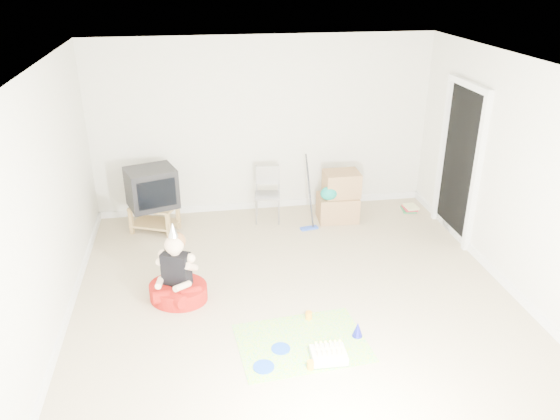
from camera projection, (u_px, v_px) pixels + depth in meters
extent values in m
plane|color=tan|center=(294.00, 294.00, 6.30)|extent=(5.00, 5.00, 0.00)
cube|color=black|center=(460.00, 164.00, 7.32)|extent=(0.02, 0.90, 2.05)
cube|color=#9F7D48|center=(154.00, 207.00, 7.64)|extent=(0.73, 0.61, 0.03)
cube|color=#9F7D48|center=(155.00, 223.00, 7.74)|extent=(0.73, 0.61, 0.03)
cube|color=#9F7D48|center=(131.00, 221.00, 7.63)|extent=(0.07, 0.07, 0.39)
cube|color=#9F7D48|center=(168.00, 225.00, 7.50)|extent=(0.07, 0.07, 0.39)
cube|color=#9F7D48|center=(142.00, 212.00, 7.92)|extent=(0.07, 0.07, 0.39)
cube|color=#9F7D48|center=(178.00, 216.00, 7.79)|extent=(0.07, 0.07, 0.39)
cube|color=black|center=(152.00, 188.00, 7.52)|extent=(0.77, 0.70, 0.55)
cube|color=#949499|center=(268.00, 196.00, 7.95)|extent=(0.42, 0.41, 0.03)
cylinder|color=#949499|center=(256.00, 195.00, 7.94)|extent=(0.02, 0.02, 0.82)
cylinder|color=#949499|center=(279.00, 195.00, 7.94)|extent=(0.02, 0.02, 0.82)
cube|color=#9C744B|center=(337.00, 207.00, 8.07)|extent=(0.60, 0.47, 0.38)
cube|color=#9C744B|center=(342.00, 184.00, 7.95)|extent=(0.51, 0.40, 0.36)
ellipsoid|color=#0B8270|center=(329.00, 193.00, 7.81)|extent=(0.25, 0.18, 0.20)
cube|color=blue|center=(309.00, 228.00, 7.84)|extent=(0.27, 0.14, 0.03)
cylinder|color=black|center=(310.00, 195.00, 7.62)|extent=(0.09, 0.35, 1.01)
cube|color=#297D43|center=(409.00, 209.00, 8.42)|extent=(0.23, 0.28, 0.03)
cube|color=#BD2836|center=(410.00, 208.00, 8.41)|extent=(0.20, 0.25, 0.03)
cube|color=beige|center=(410.00, 206.00, 8.40)|extent=(0.19, 0.25, 0.03)
cylinder|color=#AF1610|center=(178.00, 292.00, 6.18)|extent=(0.89, 0.89, 0.18)
cube|color=black|center=(176.00, 270.00, 6.06)|extent=(0.35, 0.28, 0.40)
sphere|color=beige|center=(174.00, 245.00, 5.93)|extent=(0.28, 0.28, 0.21)
cone|color=silver|center=(173.00, 230.00, 5.86)|extent=(0.11, 0.11, 0.16)
cube|color=#E83086|center=(302.00, 343.00, 5.50)|extent=(1.35, 1.03, 0.01)
cube|color=white|center=(329.00, 355.00, 5.25)|extent=(0.34, 0.28, 0.09)
cube|color=#45C25A|center=(328.00, 359.00, 5.26)|extent=(0.34, 0.28, 0.01)
cylinder|color=beige|center=(318.00, 354.00, 5.15)|extent=(0.01, 0.01, 0.07)
cylinder|color=beige|center=(323.00, 353.00, 5.16)|extent=(0.01, 0.01, 0.07)
cylinder|color=beige|center=(328.00, 353.00, 5.16)|extent=(0.01, 0.01, 0.07)
cylinder|color=beige|center=(332.00, 352.00, 5.17)|extent=(0.01, 0.01, 0.07)
cylinder|color=beige|center=(337.00, 352.00, 5.17)|extent=(0.01, 0.01, 0.07)
cylinder|color=beige|center=(342.00, 352.00, 5.18)|extent=(0.01, 0.01, 0.07)
cylinder|color=beige|center=(316.00, 346.00, 5.25)|extent=(0.01, 0.01, 0.07)
cylinder|color=beige|center=(321.00, 346.00, 5.25)|extent=(0.01, 0.01, 0.07)
cylinder|color=beige|center=(325.00, 346.00, 5.26)|extent=(0.01, 0.01, 0.07)
cylinder|color=beige|center=(330.00, 345.00, 5.27)|extent=(0.01, 0.01, 0.07)
cylinder|color=beige|center=(335.00, 345.00, 5.27)|extent=(0.01, 0.01, 0.07)
cylinder|color=beige|center=(340.00, 344.00, 5.28)|extent=(0.01, 0.01, 0.07)
cylinder|color=#1647B7|center=(281.00, 349.00, 5.40)|extent=(0.22, 0.22, 0.01)
cylinder|color=#1647B7|center=(264.00, 367.00, 5.16)|extent=(0.21, 0.21, 0.01)
cylinder|color=orange|center=(309.00, 315.00, 5.85)|extent=(0.07, 0.07, 0.08)
cylinder|color=orange|center=(311.00, 365.00, 5.13)|extent=(0.09, 0.09, 0.08)
cone|color=#1B1FBF|center=(358.00, 329.00, 5.56)|extent=(0.15, 0.15, 0.16)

